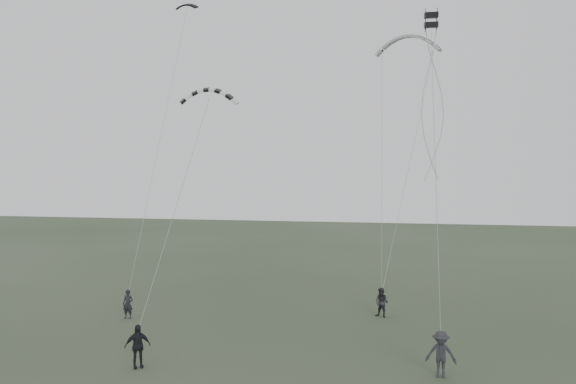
% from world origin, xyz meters
% --- Properties ---
extents(ground, '(140.00, 140.00, 0.00)m').
position_xyz_m(ground, '(0.00, 0.00, 0.00)').
color(ground, '#2F3C27').
rests_on(ground, ground).
extents(flyer_left, '(0.62, 0.43, 1.65)m').
position_xyz_m(flyer_left, '(-8.53, 4.90, 0.82)').
color(flyer_left, black).
rests_on(flyer_left, ground).
extents(flyer_right, '(1.03, 0.94, 1.71)m').
position_xyz_m(flyer_right, '(5.75, 8.14, 0.85)').
color(flyer_right, '#242429').
rests_on(flyer_right, ground).
extents(flyer_center, '(1.16, 1.01, 1.87)m').
position_xyz_m(flyer_center, '(-4.18, -2.52, 0.93)').
color(flyer_center, black).
rests_on(flyer_center, ground).
extents(flyer_far, '(1.29, 0.82, 1.91)m').
position_xyz_m(flyer_far, '(8.52, -1.02, 0.96)').
color(flyer_far, '#25252A').
rests_on(flyer_far, ground).
extents(kite_dark_small, '(1.45, 0.66, 0.61)m').
position_xyz_m(kite_dark_small, '(-6.89, 9.98, 19.23)').
color(kite_dark_small, black).
rests_on(kite_dark_small, flyer_left).
extents(kite_pale_large, '(4.63, 2.11, 1.92)m').
position_xyz_m(kite_pale_large, '(7.12, 15.20, 17.75)').
color(kite_pale_large, '#9FA2A4').
rests_on(kite_pale_large, flyer_right).
extents(kite_striped, '(3.27, 1.87, 1.38)m').
position_xyz_m(kite_striped, '(-3.33, 4.30, 12.85)').
color(kite_striped, black).
rests_on(kite_striped, flyer_center).
extents(kite_box, '(0.65, 0.75, 0.79)m').
position_xyz_m(kite_box, '(8.15, 2.28, 15.39)').
color(kite_box, black).
rests_on(kite_box, flyer_far).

